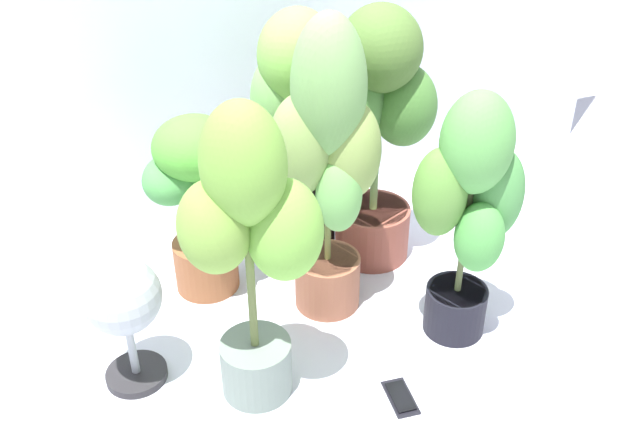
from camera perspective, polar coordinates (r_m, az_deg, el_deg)
ground_plane at (r=2.34m, az=1.38°, el=-9.07°), size 8.00×8.00×0.00m
potted_plant_back_left at (r=2.33m, az=-9.54°, el=1.54°), size 0.40×0.37×0.64m
potted_plant_center at (r=2.12m, az=0.65°, el=4.72°), size 0.35×0.26×0.99m
potted_plant_back_right at (r=2.40m, az=4.61°, el=7.42°), size 0.45×0.38×0.92m
potted_plant_front_left at (r=1.82m, az=-5.53°, el=-1.75°), size 0.39×0.30×0.91m
potted_plant_front_right at (r=2.10m, az=11.77°, el=0.79°), size 0.35×0.29×0.82m
potted_plant_back_center at (r=2.44m, az=-1.57°, el=7.38°), size 0.34×0.35×0.90m
cell_phone at (r=2.14m, az=6.40°, el=-14.26°), size 0.09×0.15×0.01m
floor_fan at (r=2.07m, az=-15.34°, el=-6.83°), size 0.31×0.31×0.42m
nutrient_bottle at (r=2.61m, az=12.34°, el=-2.43°), size 0.08×0.08×0.20m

